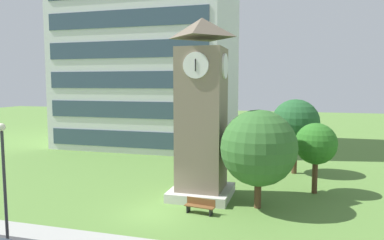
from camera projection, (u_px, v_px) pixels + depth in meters
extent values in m
plane|color=#567F38|center=(154.00, 214.00, 21.11)|extent=(160.00, 160.00, 0.00)
cube|color=silver|center=(151.00, 42.00, 44.67)|extent=(19.93, 14.57, 25.60)
cube|color=#384C60|center=(126.00, 139.00, 38.81)|extent=(18.33, 0.10, 1.80)
cube|color=#384C60|center=(126.00, 110.00, 38.48)|extent=(18.33, 0.10, 1.80)
cube|color=#384C60|center=(125.00, 80.00, 38.15)|extent=(18.33, 0.10, 1.80)
cube|color=#384C60|center=(124.00, 49.00, 37.81)|extent=(18.33, 0.10, 1.80)
cube|color=#384C60|center=(124.00, 18.00, 37.48)|extent=(18.33, 0.10, 1.80)
cube|color=gray|center=(202.00, 124.00, 23.76)|extent=(2.95, 2.95, 9.94)
cube|color=beige|center=(201.00, 192.00, 24.24)|extent=(3.98, 3.98, 0.60)
pyramid|color=#6A5D4D|center=(202.00, 28.00, 23.12)|extent=(3.24, 3.24, 1.27)
cylinder|color=white|center=(196.00, 65.00, 21.90)|extent=(1.62, 0.12, 1.62)
cylinder|color=white|center=(225.00, 66.00, 22.96)|extent=(0.12, 1.62, 1.62)
cube|color=black|center=(195.00, 63.00, 21.82)|extent=(0.06, 0.09, 0.49)
cube|color=black|center=(195.00, 65.00, 21.83)|extent=(0.06, 0.05, 0.73)
cube|color=brown|center=(200.00, 206.00, 21.04)|extent=(1.85, 0.72, 0.06)
cube|color=brown|center=(201.00, 201.00, 21.22)|extent=(1.79, 0.30, 0.40)
cube|color=black|center=(188.00, 208.00, 21.36)|extent=(0.14, 0.44, 0.45)
cube|color=black|center=(211.00, 212.00, 20.78)|extent=(0.14, 0.44, 0.45)
cylinder|color=#333338|center=(5.00, 190.00, 16.54)|extent=(0.14, 0.14, 5.49)
sphere|color=#F2EFCC|center=(1.00, 127.00, 16.24)|extent=(0.36, 0.36, 0.36)
cylinder|color=#513823|center=(258.00, 191.00, 22.03)|extent=(0.43, 0.43, 2.12)
sphere|color=#34662C|center=(259.00, 148.00, 21.75)|extent=(4.66, 4.66, 4.66)
cylinder|color=#513823|center=(294.00, 156.00, 30.41)|extent=(0.44, 0.44, 2.94)
sphere|color=#23582B|center=(295.00, 123.00, 30.12)|extent=(3.98, 3.98, 3.98)
cylinder|color=#513823|center=(315.00, 176.00, 24.94)|extent=(0.37, 0.37, 2.50)
sphere|color=#2A6C21|center=(316.00, 144.00, 24.71)|extent=(2.87, 2.87, 2.87)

